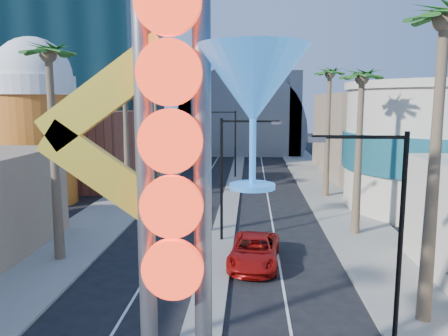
# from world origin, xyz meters

# --- Properties ---
(sidewalk_west) EXTENTS (5.00, 100.00, 0.15)m
(sidewalk_west) POSITION_xyz_m (-9.50, 35.00, 0.07)
(sidewalk_west) COLOR gray
(sidewalk_west) RESTS_ON ground
(sidewalk_east) EXTENTS (5.00, 100.00, 0.15)m
(sidewalk_east) POSITION_xyz_m (9.50, 35.00, 0.07)
(sidewalk_east) COLOR gray
(sidewalk_east) RESTS_ON ground
(median) EXTENTS (1.60, 84.00, 0.15)m
(median) POSITION_xyz_m (0.00, 38.00, 0.07)
(median) COLOR gray
(median) RESTS_ON ground
(brick_filler_west) EXTENTS (10.00, 10.00, 8.00)m
(brick_filler_west) POSITION_xyz_m (-16.00, 38.00, 4.00)
(brick_filler_west) COLOR brown
(brick_filler_west) RESTS_ON ground
(filler_east) EXTENTS (10.00, 20.00, 10.00)m
(filler_east) POSITION_xyz_m (16.00, 48.00, 5.00)
(filler_east) COLOR #937B5F
(filler_east) RESTS_ON ground
(beer_mug) EXTENTS (7.00, 7.00, 14.50)m
(beer_mug) POSITION_xyz_m (-17.00, 30.00, 7.84)
(beer_mug) COLOR #C6671A
(beer_mug) RESTS_ON ground
(turquoise_building) EXTENTS (16.60, 16.60, 10.60)m
(turquoise_building) POSITION_xyz_m (18.00, 30.00, 5.25)
(turquoise_building) COLOR beige
(turquoise_building) RESTS_ON ground
(canopy) EXTENTS (22.00, 16.00, 22.00)m
(canopy) POSITION_xyz_m (0.00, 72.00, 4.31)
(canopy) COLOR slate
(canopy) RESTS_ON ground
(neon_sign) EXTENTS (6.53, 2.60, 12.55)m
(neon_sign) POSITION_xyz_m (0.82, 2.96, 7.31)
(neon_sign) COLOR gray
(neon_sign) RESTS_ON ground
(streetlight_0) EXTENTS (3.79, 0.25, 8.00)m
(streetlight_0) POSITION_xyz_m (0.55, 20.00, 4.88)
(streetlight_0) COLOR black
(streetlight_0) RESTS_ON ground
(streetlight_1) EXTENTS (3.79, 0.25, 8.00)m
(streetlight_1) POSITION_xyz_m (-0.55, 44.00, 4.88)
(streetlight_1) COLOR black
(streetlight_1) RESTS_ON ground
(streetlight_2) EXTENTS (3.45, 0.25, 8.00)m
(streetlight_2) POSITION_xyz_m (6.72, 8.00, 4.83)
(streetlight_2) COLOR black
(streetlight_2) RESTS_ON ground
(palm_1) EXTENTS (2.40, 2.40, 12.70)m
(palm_1) POSITION_xyz_m (-9.00, 16.00, 10.82)
(palm_1) COLOR brown
(palm_1) RESTS_ON ground
(palm_2) EXTENTS (2.40, 2.40, 11.20)m
(palm_2) POSITION_xyz_m (-9.00, 30.00, 9.48)
(palm_2) COLOR brown
(palm_2) RESTS_ON ground
(palm_3) EXTENTS (2.40, 2.40, 11.20)m
(palm_3) POSITION_xyz_m (-9.00, 42.00, 9.48)
(palm_3) COLOR brown
(palm_3) RESTS_ON ground
(palm_5) EXTENTS (2.40, 2.40, 13.20)m
(palm_5) POSITION_xyz_m (9.00, 10.00, 11.27)
(palm_5) COLOR brown
(palm_5) RESTS_ON ground
(palm_6) EXTENTS (2.40, 2.40, 11.70)m
(palm_6) POSITION_xyz_m (9.00, 22.00, 9.93)
(palm_6) COLOR brown
(palm_6) RESTS_ON ground
(palm_7) EXTENTS (2.40, 2.40, 12.70)m
(palm_7) POSITION_xyz_m (9.00, 34.00, 10.82)
(palm_7) COLOR brown
(palm_7) RESTS_ON ground
(red_pickup) EXTENTS (3.12, 5.91, 1.59)m
(red_pickup) POSITION_xyz_m (2.11, 16.08, 0.79)
(red_pickup) COLOR #AB100D
(red_pickup) RESTS_ON ground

